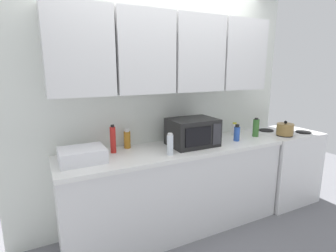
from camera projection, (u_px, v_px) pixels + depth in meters
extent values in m
cube|color=silver|center=(162.00, 104.00, 2.88)|extent=(3.20, 0.06, 2.60)
cube|color=silver|center=(78.00, 51.00, 2.23)|extent=(0.55, 0.33, 0.75)
cube|color=silver|center=(142.00, 53.00, 2.48)|extent=(0.55, 0.33, 0.75)
cube|color=silver|center=(194.00, 54.00, 2.73)|extent=(0.55, 0.33, 0.75)
cube|color=silver|center=(237.00, 55.00, 2.99)|extent=(0.55, 0.33, 0.75)
cube|color=silver|center=(176.00, 191.00, 2.78)|extent=(2.30, 0.60, 0.86)
cube|color=white|center=(176.00, 149.00, 2.68)|extent=(2.33, 0.63, 0.04)
cube|color=silver|center=(281.00, 165.00, 3.44)|extent=(0.76, 0.64, 0.90)
cylinder|color=black|center=(284.00, 135.00, 3.15)|extent=(0.18, 0.18, 0.01)
cylinder|color=black|center=(303.00, 132.00, 3.30)|extent=(0.18, 0.18, 0.01)
cylinder|color=black|center=(266.00, 130.00, 3.39)|extent=(0.18, 0.18, 0.01)
cylinder|color=black|center=(285.00, 128.00, 3.54)|extent=(0.18, 0.18, 0.01)
cylinder|color=olive|center=(285.00, 129.00, 3.13)|extent=(0.19, 0.19, 0.13)
sphere|color=black|center=(286.00, 122.00, 3.12)|extent=(0.04, 0.04, 0.04)
cube|color=black|center=(192.00, 132.00, 2.74)|extent=(0.48, 0.36, 0.28)
cube|color=black|center=(198.00, 137.00, 2.55)|extent=(0.29, 0.01, 0.18)
cube|color=#2D2D33|center=(217.00, 134.00, 2.65)|extent=(0.10, 0.01, 0.21)
cube|color=silver|center=(82.00, 155.00, 2.26)|extent=(0.38, 0.30, 0.12)
cylinder|color=#386B2D|center=(256.00, 128.00, 3.10)|extent=(0.07, 0.07, 0.20)
cylinder|color=black|center=(257.00, 119.00, 3.07)|extent=(0.04, 0.04, 0.02)
cylinder|color=#AD701E|center=(127.00, 140.00, 2.65)|extent=(0.07, 0.07, 0.17)
cylinder|color=silver|center=(127.00, 130.00, 2.63)|extent=(0.04, 0.04, 0.03)
cylinder|color=white|center=(234.00, 129.00, 3.18)|extent=(0.06, 0.06, 0.13)
cylinder|color=yellow|center=(235.00, 123.00, 3.16)|extent=(0.05, 0.05, 0.02)
cylinder|color=red|center=(113.00, 140.00, 2.49)|extent=(0.05, 0.05, 0.25)
cylinder|color=black|center=(112.00, 126.00, 2.47)|extent=(0.03, 0.03, 0.02)
cylinder|color=silver|center=(170.00, 145.00, 2.44)|extent=(0.06, 0.06, 0.19)
cylinder|color=silver|center=(170.00, 134.00, 2.42)|extent=(0.04, 0.04, 0.02)
cylinder|color=#2D56B7|center=(237.00, 134.00, 2.91)|extent=(0.06, 0.06, 0.16)
cylinder|color=black|center=(237.00, 126.00, 2.89)|extent=(0.04, 0.04, 0.03)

